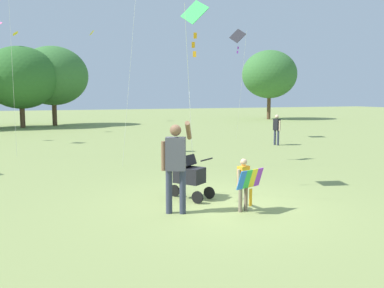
{
  "coord_description": "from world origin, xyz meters",
  "views": [
    {
      "loc": [
        -3.71,
        -7.9,
        2.4
      ],
      "look_at": [
        -0.37,
        0.63,
        1.3
      ],
      "focal_mm": 38.56,
      "sensor_mm": 36.0,
      "label": 1
    }
  ],
  "objects_px": {
    "stroller": "(189,173)",
    "kite_adult_black": "(194,19)",
    "kite_green_novelty": "(238,39)",
    "person_adult_flyer": "(176,160)",
    "person_red_shirt": "(277,127)",
    "child_with_butterfly_kite": "(244,180)"
  },
  "relations": [
    {
      "from": "child_with_butterfly_kite",
      "to": "kite_green_novelty",
      "type": "distance_m",
      "value": 14.86
    },
    {
      "from": "kite_adult_black",
      "to": "person_red_shirt",
      "type": "relative_size",
      "value": 3.21
    },
    {
      "from": "person_adult_flyer",
      "to": "person_red_shirt",
      "type": "xyz_separation_m",
      "value": [
        8.22,
        9.03,
        -0.23
      ]
    },
    {
      "from": "person_red_shirt",
      "to": "kite_green_novelty",
      "type": "bearing_deg",
      "value": 98.76
    },
    {
      "from": "child_with_butterfly_kite",
      "to": "kite_adult_black",
      "type": "xyz_separation_m",
      "value": [
        -0.3,
        2.04,
        3.52
      ]
    },
    {
      "from": "stroller",
      "to": "person_red_shirt",
      "type": "distance_m",
      "value": 11.03
    },
    {
      "from": "child_with_butterfly_kite",
      "to": "stroller",
      "type": "height_order",
      "value": "child_with_butterfly_kite"
    },
    {
      "from": "child_with_butterfly_kite",
      "to": "person_adult_flyer",
      "type": "height_order",
      "value": "person_adult_flyer"
    },
    {
      "from": "person_adult_flyer",
      "to": "kite_green_novelty",
      "type": "relative_size",
      "value": 0.32
    },
    {
      "from": "person_red_shirt",
      "to": "stroller",
      "type": "bearing_deg",
      "value": -133.31
    },
    {
      "from": "stroller",
      "to": "kite_green_novelty",
      "type": "bearing_deg",
      "value": 57.69
    },
    {
      "from": "stroller",
      "to": "person_red_shirt",
      "type": "relative_size",
      "value": 0.72
    },
    {
      "from": "person_adult_flyer",
      "to": "kite_adult_black",
      "type": "bearing_deg",
      "value": 57.48
    },
    {
      "from": "person_red_shirt",
      "to": "kite_adult_black",
      "type": "bearing_deg",
      "value": -134.18
    },
    {
      "from": "child_with_butterfly_kite",
      "to": "person_red_shirt",
      "type": "height_order",
      "value": "person_red_shirt"
    },
    {
      "from": "person_adult_flyer",
      "to": "stroller",
      "type": "bearing_deg",
      "value": 56.74
    },
    {
      "from": "person_adult_flyer",
      "to": "stroller",
      "type": "height_order",
      "value": "person_adult_flyer"
    },
    {
      "from": "person_adult_flyer",
      "to": "stroller",
      "type": "xyz_separation_m",
      "value": [
        0.66,
        1.01,
        -0.48
      ]
    },
    {
      "from": "stroller",
      "to": "kite_adult_black",
      "type": "xyz_separation_m",
      "value": [
        0.39,
        0.65,
        3.57
      ]
    },
    {
      "from": "child_with_butterfly_kite",
      "to": "person_red_shirt",
      "type": "xyz_separation_m",
      "value": [
        6.87,
        9.42,
        0.21
      ]
    },
    {
      "from": "child_with_butterfly_kite",
      "to": "kite_adult_black",
      "type": "bearing_deg",
      "value": 98.38
    },
    {
      "from": "child_with_butterfly_kite",
      "to": "kite_green_novelty",
      "type": "height_order",
      "value": "kite_green_novelty"
    }
  ]
}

